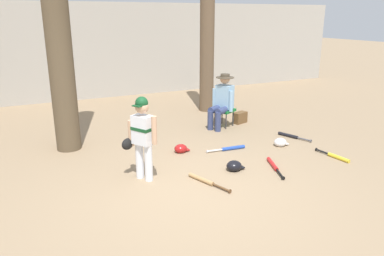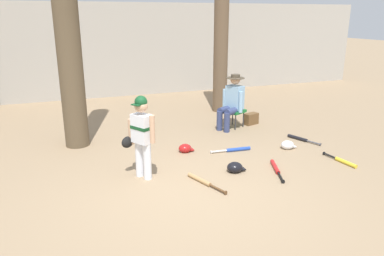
# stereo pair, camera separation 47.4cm
# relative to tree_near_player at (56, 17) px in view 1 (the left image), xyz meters

# --- Properties ---
(ground_plane) EXTENTS (60.00, 60.00, 0.00)m
(ground_plane) POSITION_rel_tree_near_player_xyz_m (1.34, -2.70, -2.40)
(ground_plane) COLOR #937A5B
(concrete_back_wall) EXTENTS (18.00, 0.36, 2.81)m
(concrete_back_wall) POSITION_rel_tree_near_player_xyz_m (1.34, 4.45, -1.00)
(concrete_back_wall) COLOR #ADA89E
(concrete_back_wall) RESTS_ON ground
(tree_near_player) EXTENTS (0.61, 0.61, 5.40)m
(tree_near_player) POSITION_rel_tree_near_player_xyz_m (0.00, 0.00, 0.00)
(tree_near_player) COLOR brown
(tree_near_player) RESTS_ON ground
(tree_behind_spectator) EXTENTS (0.56, 0.56, 4.91)m
(tree_behind_spectator) POSITION_rel_tree_near_player_xyz_m (3.74, 1.51, -0.23)
(tree_behind_spectator) COLOR brown
(tree_behind_spectator) RESTS_ON ground
(young_ballplayer) EXTENTS (0.49, 0.53, 1.31)m
(young_ballplayer) POSITION_rel_tree_near_player_xyz_m (0.84, -1.92, -1.66)
(young_ballplayer) COLOR white
(young_ballplayer) RESTS_ON ground
(folding_stool) EXTENTS (0.54, 0.54, 0.41)m
(folding_stool) POSITION_rel_tree_near_player_xyz_m (3.41, 0.01, -2.04)
(folding_stool) COLOR #196B2D
(folding_stool) RESTS_ON ground
(seated_spectator) EXTENTS (0.67, 0.56, 1.20)m
(seated_spectator) POSITION_rel_tree_near_player_xyz_m (3.32, -0.03, -1.76)
(seated_spectator) COLOR navy
(seated_spectator) RESTS_ON ground
(handbag_beside_stool) EXTENTS (0.38, 0.28, 0.26)m
(handbag_beside_stool) POSITION_rel_tree_near_player_xyz_m (3.89, 0.09, -2.27)
(handbag_beside_stool) COLOR brown
(handbag_beside_stool) RESTS_ON ground
(bat_red_barrel) EXTENTS (0.35, 0.79, 0.07)m
(bat_red_barrel) POSITION_rel_tree_near_player_xyz_m (2.94, -2.42, -2.37)
(bat_red_barrel) COLOR red
(bat_red_barrel) RESTS_ON ground
(bat_wood_tan) EXTENTS (0.33, 0.80, 0.07)m
(bat_wood_tan) POSITION_rel_tree_near_player_xyz_m (1.63, -2.44, -2.37)
(bat_wood_tan) COLOR tan
(bat_wood_tan) RESTS_ON ground
(bat_blue_youth) EXTENTS (0.79, 0.13, 0.07)m
(bat_blue_youth) POSITION_rel_tree_near_player_xyz_m (2.73, -1.40, -2.37)
(bat_blue_youth) COLOR #2347AD
(bat_blue_youth) RESTS_ON ground
(bat_black_composite) EXTENTS (0.31, 0.72, 0.07)m
(bat_black_composite) POSITION_rel_tree_near_player_xyz_m (4.25, -1.29, -2.37)
(bat_black_composite) COLOR black
(bat_black_composite) RESTS_ON ground
(bat_yellow_trainer) EXTENTS (0.14, 0.72, 0.07)m
(bat_yellow_trainer) POSITION_rel_tree_near_player_xyz_m (4.19, -2.57, -2.37)
(bat_yellow_trainer) COLOR yellow
(bat_yellow_trainer) RESTS_ON ground
(batting_helmet_red) EXTENTS (0.28, 0.22, 0.16)m
(batting_helmet_red) POSITION_rel_tree_near_player_xyz_m (1.84, -1.10, -2.33)
(batting_helmet_red) COLOR #A81919
(batting_helmet_red) RESTS_ON ground
(batting_helmet_white) EXTENTS (0.29, 0.22, 0.17)m
(batting_helmet_white) POSITION_rel_tree_near_player_xyz_m (3.72, -1.62, -2.33)
(batting_helmet_white) COLOR silver
(batting_helmet_white) RESTS_ON ground
(batting_helmet_black) EXTENTS (0.30, 0.23, 0.18)m
(batting_helmet_black) POSITION_rel_tree_near_player_xyz_m (2.28, -2.24, -2.33)
(batting_helmet_black) COLOR black
(batting_helmet_black) RESTS_ON ground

